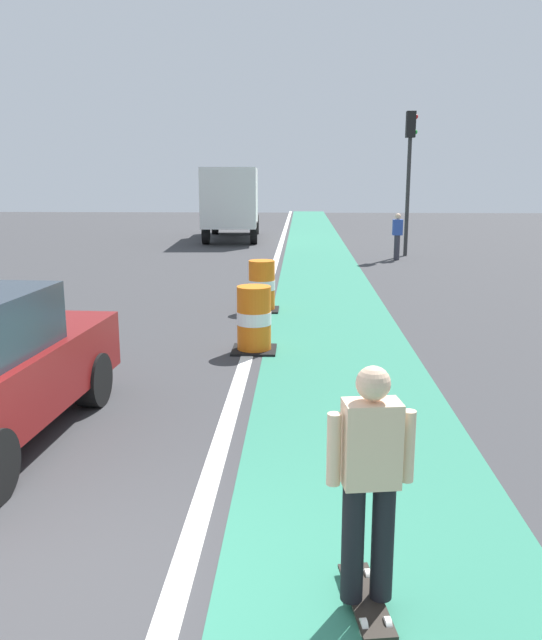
# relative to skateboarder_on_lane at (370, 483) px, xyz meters

# --- Properties ---
(ground_plane) EXTENTS (100.00, 100.00, 0.00)m
(ground_plane) POSITION_rel_skateboarder_on_lane_xyz_m (-2.20, 0.08, -0.91)
(ground_plane) COLOR #38383A
(bike_lane_strip) EXTENTS (2.50, 80.00, 0.01)m
(bike_lane_strip) POSITION_rel_skateboarder_on_lane_xyz_m (0.20, 12.08, -0.91)
(bike_lane_strip) COLOR #2D755B
(bike_lane_strip) RESTS_ON ground
(lane_divider_stripe) EXTENTS (0.20, 80.00, 0.01)m
(lane_divider_stripe) POSITION_rel_skateboarder_on_lane_xyz_m (-1.30, 12.08, -0.91)
(lane_divider_stripe) COLOR silver
(lane_divider_stripe) RESTS_ON ground
(skateboarder_on_lane) EXTENTS (0.56, 0.82, 1.69)m
(skateboarder_on_lane) POSITION_rel_skateboarder_on_lane_xyz_m (0.00, 0.00, 0.00)
(skateboarder_on_lane) COLOR black
(skateboarder_on_lane) RESTS_ON ground
(traffic_barrel_front) EXTENTS (0.73, 0.73, 1.09)m
(traffic_barrel_front) POSITION_rel_skateboarder_on_lane_xyz_m (-1.21, 6.60, -0.38)
(traffic_barrel_front) COLOR orange
(traffic_barrel_front) RESTS_ON ground
(traffic_barrel_mid) EXTENTS (0.73, 0.73, 1.09)m
(traffic_barrel_mid) POSITION_rel_skateboarder_on_lane_xyz_m (-1.28, 9.98, -0.38)
(traffic_barrel_mid) COLOR orange
(traffic_barrel_mid) RESTS_ON ground
(delivery_truck_down_block) EXTENTS (2.68, 7.70, 3.23)m
(delivery_truck_down_block) POSITION_rel_skateboarder_on_lane_xyz_m (-3.62, 26.58, 0.94)
(delivery_truck_down_block) COLOR silver
(delivery_truck_down_block) RESTS_ON ground
(traffic_light_corner) EXTENTS (0.41, 0.32, 5.10)m
(traffic_light_corner) POSITION_rel_skateboarder_on_lane_xyz_m (3.40, 20.35, 2.59)
(traffic_light_corner) COLOR #2D2D2D
(traffic_light_corner) RESTS_ON ground
(pedestrian_crossing) EXTENTS (0.34, 0.20, 1.61)m
(pedestrian_crossing) POSITION_rel_skateboarder_on_lane_xyz_m (2.89, 19.06, -0.05)
(pedestrian_crossing) COLOR #33333D
(pedestrian_crossing) RESTS_ON ground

